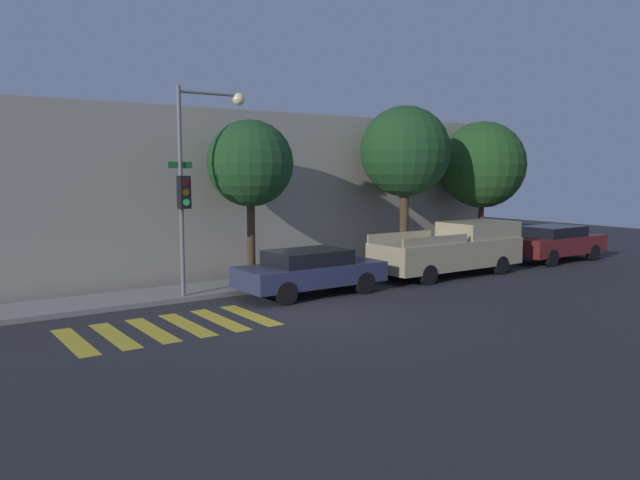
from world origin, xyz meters
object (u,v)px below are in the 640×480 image
Objects in this scene: pickup_truck at (453,249)px; tree_far_end at (482,165)px; tree_near_corner at (250,164)px; traffic_light_pole at (196,168)px; sedan_near_corner at (310,271)px; sedan_middle at (555,242)px; tree_midblock at (405,152)px.

pickup_truck is 4.96m from tree_far_end.
traffic_light_pole is at bearing -164.66° from tree_near_corner.
traffic_light_pole reaches higher than tree_far_end.
sedan_near_corner is 0.98× the size of sedan_middle.
pickup_truck is at bearing -152.80° from tree_far_end.
tree_near_corner is 0.87× the size of tree_midblock.
tree_near_corner is (2.02, 0.55, 0.12)m from traffic_light_pole.
traffic_light_pole is 1.00× the size of tree_midblock.
traffic_light_pole reaches higher than tree_near_corner.
sedan_near_corner is 0.85× the size of tree_near_corner.
sedan_middle is (11.91, -0.00, 0.05)m from sedan_near_corner.
pickup_truck is (8.98, -1.27, -2.78)m from traffic_light_pole.
traffic_light_pole is 1.34× the size of sedan_near_corner.
sedan_middle is (5.88, -0.00, -0.16)m from pickup_truck.
sedan_near_corner is at bearing -62.79° from tree_near_corner.
pickup_truck is at bearing -8.07° from traffic_light_pole.
sedan_near_corner is 10.24m from tree_far_end.
tree_midblock is at bearing 0.00° from tree_near_corner.
tree_near_corner is 6.35m from tree_midblock.
tree_far_end reaches higher than sedan_middle.
pickup_truck is 1.10× the size of tree_near_corner.
tree_near_corner reaches higher than pickup_truck.
tree_far_end is at bearing 2.53° from traffic_light_pole.
traffic_light_pole reaches higher than sedan_middle.
tree_near_corner reaches higher than sedan_near_corner.
sedan_middle reaches higher than sedan_near_corner.
traffic_light_pole is 1.04× the size of pickup_truck.
tree_midblock is 1.07× the size of tree_far_end.
tree_far_end is at bearing 27.20° from pickup_truck.
tree_near_corner is at bearing 15.34° from traffic_light_pole.
sedan_middle is (14.87, -1.27, -2.95)m from traffic_light_pole.
tree_midblock is at bearing 18.72° from sedan_near_corner.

